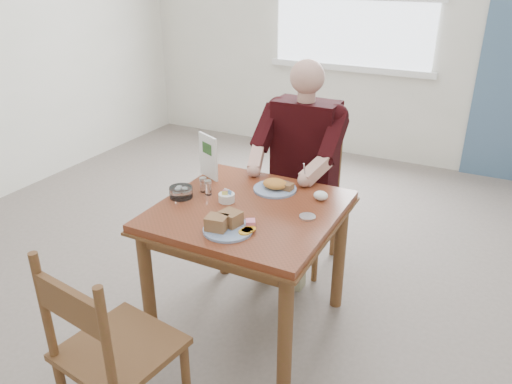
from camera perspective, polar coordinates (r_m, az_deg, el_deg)
The scene contains 15 objects.
floor at distance 2.99m, azimuth -0.76°, elevation -14.67°, with size 6.00×6.00×0.00m, color #6E6259.
wall_back at distance 5.18m, azimuth 15.61°, elevation 18.40°, with size 5.50×5.50×0.00m, color white.
lemon_wedge at distance 2.40m, azimuth -4.66°, elevation -3.62°, with size 0.06×0.04×0.03m, color yellow.
napkin at distance 2.67m, azimuth 7.42°, elevation -0.41°, with size 0.08×0.06×0.05m, color white.
metal_dish at distance 2.48m, azimuth 5.89°, elevation -2.84°, with size 0.08×0.08×0.01m, color silver.
table at distance 2.63m, azimuth -0.84°, elevation -3.89°, with size 0.92×0.92×0.75m.
chair_far at distance 3.35m, azimuth 5.53°, elevation -0.44°, with size 0.42×0.42×0.95m.
chair_near at distance 2.18m, azimuth -16.25°, elevation -17.25°, with size 0.48×0.48×0.95m.
diner at distance 3.15m, azimuth 5.17°, elevation 4.42°, with size 0.53×0.56×1.39m.
near_plate at distance 2.36m, azimuth -3.34°, elevation -3.72°, with size 0.25×0.24×0.08m.
far_plate at distance 2.76m, azimuth 2.29°, elevation 0.67°, with size 0.26×0.26×0.06m.
caddy at distance 2.63m, azimuth -3.38°, elevation -0.63°, with size 0.10×0.10×0.06m.
shakers at distance 2.73m, azimuth -5.78°, elevation 0.68°, with size 0.09×0.07×0.08m.
creamer at distance 2.71m, azimuth -8.57°, elevation -0.00°, with size 0.16×0.16×0.06m.
menu at distance 2.91m, azimuth -5.48°, elevation 4.10°, with size 0.16×0.09×0.26m.
Camera 1 is at (1.08, -2.04, 1.90)m, focal length 35.00 mm.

